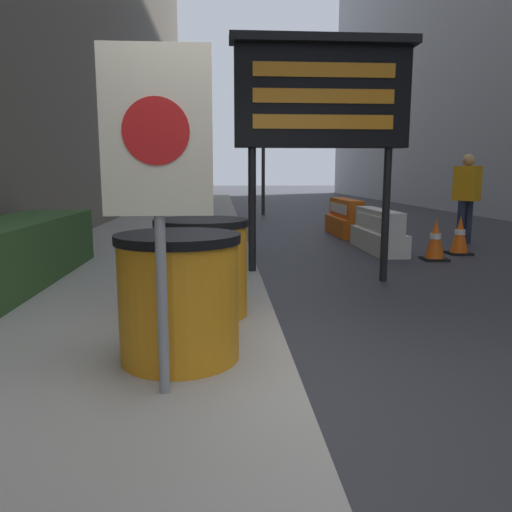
% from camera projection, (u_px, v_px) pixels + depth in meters
% --- Properties ---
extents(ground_plane, '(120.00, 120.00, 0.00)m').
position_uv_depth(ground_plane, '(301.00, 405.00, 3.04)').
color(ground_plane, '#2D2D33').
extents(sidewalk_left, '(3.45, 56.00, 0.16)m').
position_uv_depth(sidewalk_left, '(9.00, 402.00, 2.91)').
color(sidewalk_left, gray).
rests_on(sidewalk_left, ground_plane).
extents(barrel_drum_foreground, '(0.83, 0.83, 0.85)m').
position_uv_depth(barrel_drum_foreground, '(179.00, 297.00, 3.33)').
color(barrel_drum_foreground, orange).
rests_on(barrel_drum_foreground, sidewalk_left).
extents(barrel_drum_middle, '(0.83, 0.83, 0.85)m').
position_uv_depth(barrel_drum_middle, '(202.00, 267.00, 4.38)').
color(barrel_drum_middle, orange).
rests_on(barrel_drum_middle, sidewalk_left).
extents(warning_sign, '(0.59, 0.08, 1.90)m').
position_uv_depth(warning_sign, '(157.00, 159.00, 2.64)').
color(warning_sign, gray).
rests_on(warning_sign, sidewalk_left).
extents(message_board, '(2.29, 0.36, 3.04)m').
position_uv_depth(message_board, '(322.00, 97.00, 6.17)').
color(message_board, black).
rests_on(message_board, ground_plane).
extents(jersey_barrier_white, '(0.52, 1.97, 0.76)m').
position_uv_depth(jersey_barrier_white, '(378.00, 233.00, 9.15)').
color(jersey_barrier_white, silver).
rests_on(jersey_barrier_white, ground_plane).
extents(jersey_barrier_orange_far, '(0.57, 1.90, 0.83)m').
position_uv_depth(jersey_barrier_orange_far, '(345.00, 219.00, 11.53)').
color(jersey_barrier_orange_far, orange).
rests_on(jersey_barrier_orange_far, ground_plane).
extents(traffic_cone_near, '(0.39, 0.39, 0.69)m').
position_uv_depth(traffic_cone_near, '(435.00, 240.00, 8.14)').
color(traffic_cone_near, black).
rests_on(traffic_cone_near, ground_plane).
extents(traffic_cone_mid, '(0.38, 0.38, 0.68)m').
position_uv_depth(traffic_cone_mid, '(460.00, 236.00, 8.73)').
color(traffic_cone_mid, black).
rests_on(traffic_cone_mid, ground_plane).
extents(traffic_light_near_curb, '(0.28, 0.44, 4.12)m').
position_uv_depth(traffic_light_near_curb, '(264.00, 127.00, 16.82)').
color(traffic_light_near_curb, '#2D2D30').
rests_on(traffic_light_near_curb, ground_plane).
extents(pedestrian_worker, '(0.50, 0.55, 1.79)m').
position_uv_depth(pedestrian_worker, '(467.00, 191.00, 10.03)').
color(pedestrian_worker, '#23283D').
rests_on(pedestrian_worker, ground_plane).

